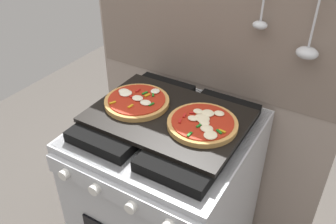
{
  "coord_description": "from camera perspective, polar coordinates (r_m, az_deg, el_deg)",
  "views": [
    {
      "loc": [
        0.54,
        -0.9,
        1.64
      ],
      "look_at": [
        0.0,
        0.0,
        0.93
      ],
      "focal_mm": 38.48,
      "sensor_mm": 36.0,
      "label": 1
    }
  ],
  "objects": [
    {
      "name": "kitchen_backsplash",
      "position": [
        1.59,
        6.29,
        1.62
      ],
      "size": [
        1.1,
        0.09,
        1.55
      ],
      "color": "gray",
      "rests_on": "ground_plane"
    },
    {
      "name": "stove",
      "position": [
        1.58,
        -0.03,
        -14.47
      ],
      "size": [
        0.6,
        0.64,
        0.9
      ],
      "color": "#B7BABF",
      "rests_on": "ground_plane"
    },
    {
      "name": "baking_tray",
      "position": [
        1.27,
        0.0,
        -0.67
      ],
      "size": [
        0.54,
        0.38,
        0.02
      ],
      "primitive_type": "cube",
      "color": "black",
      "rests_on": "stove"
    },
    {
      "name": "pizza_left",
      "position": [
        1.33,
        -4.92,
        1.83
      ],
      "size": [
        0.24,
        0.24,
        0.03
      ],
      "color": "tan",
      "rests_on": "baking_tray"
    },
    {
      "name": "pizza_right",
      "position": [
        1.21,
        5.48,
        -1.81
      ],
      "size": [
        0.24,
        0.24,
        0.03
      ],
      "color": "tan",
      "rests_on": "baking_tray"
    }
  ]
}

